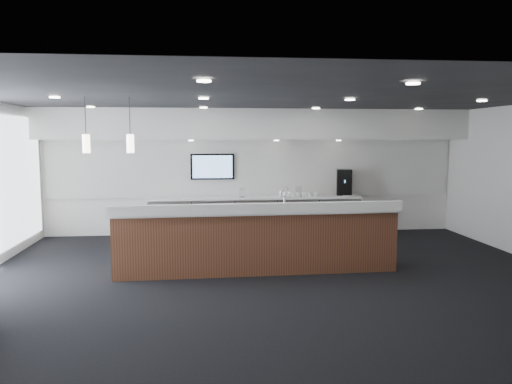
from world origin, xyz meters
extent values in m
plane|color=black|center=(0.00, 0.00, 0.00)|extent=(10.00, 10.00, 0.00)
cube|color=black|center=(0.00, 0.00, 3.00)|extent=(10.00, 8.00, 0.02)
cube|color=white|center=(0.00, 4.00, 1.50)|extent=(10.00, 0.02, 3.00)
cube|color=silver|center=(0.00, 3.55, 2.65)|extent=(10.00, 0.90, 0.70)
cube|color=silver|center=(0.00, 3.97, 1.60)|extent=(9.80, 0.06, 1.40)
cube|color=gray|center=(0.00, 3.64, 0.45)|extent=(5.00, 0.60, 0.90)
cube|color=white|center=(0.00, 3.64, 0.93)|extent=(5.06, 0.66, 0.05)
cylinder|color=silver|center=(-2.00, 3.32, 0.50)|extent=(0.60, 0.02, 0.02)
cylinder|color=silver|center=(-1.00, 3.32, 0.50)|extent=(0.60, 0.02, 0.02)
cylinder|color=silver|center=(0.00, 3.32, 0.50)|extent=(0.60, 0.02, 0.02)
cylinder|color=silver|center=(1.00, 3.32, 0.50)|extent=(0.60, 0.02, 0.02)
cylinder|color=silver|center=(2.00, 3.32, 0.50)|extent=(0.60, 0.02, 0.02)
cube|color=black|center=(-1.00, 3.91, 1.65)|extent=(1.05, 0.07, 0.62)
cube|color=#3878E0|center=(-1.00, 3.87, 1.65)|extent=(0.95, 0.01, 0.54)
cylinder|color=#FFECC6|center=(-2.40, 0.80, 2.25)|extent=(0.12, 0.12, 0.30)
cylinder|color=#FFECC6|center=(-3.10, 0.80, 2.25)|extent=(0.12, 0.12, 0.30)
cube|color=#512A1B|center=(-0.30, 0.42, 0.53)|extent=(4.89, 0.81, 1.05)
cube|color=white|center=(-0.30, 0.42, 1.08)|extent=(4.98, 0.89, 0.06)
cube|color=white|center=(-0.29, 0.04, 1.17)|extent=(4.96, 0.25, 0.18)
cylinder|color=silver|center=(0.20, 0.54, 1.25)|extent=(0.04, 0.04, 0.28)
torus|color=silver|center=(0.20, 0.48, 1.39)|extent=(0.19, 0.03, 0.19)
cube|color=black|center=(2.20, 3.71, 1.26)|extent=(0.44, 0.47, 0.63)
cube|color=silver|center=(2.20, 3.49, 0.96)|extent=(0.22, 0.12, 0.02)
cube|color=white|center=(-0.33, 3.52, 1.06)|extent=(0.16, 0.06, 0.22)
cube|color=white|center=(1.03, 3.52, 1.07)|extent=(0.18, 0.07, 0.24)
imported|color=white|center=(1.45, 3.51, 1.00)|extent=(0.11, 0.11, 0.10)
imported|color=white|center=(1.31, 3.51, 1.00)|extent=(0.15, 0.15, 0.10)
imported|color=white|center=(1.17, 3.51, 1.00)|extent=(0.13, 0.13, 0.10)
imported|color=white|center=(1.03, 3.51, 1.00)|extent=(0.14, 0.14, 0.10)
imported|color=white|center=(0.89, 3.51, 1.00)|extent=(0.15, 0.15, 0.10)
imported|color=white|center=(0.75, 3.51, 1.00)|extent=(0.11, 0.11, 0.10)
imported|color=white|center=(0.61, 3.51, 1.00)|extent=(0.15, 0.15, 0.10)
camera|label=1|loc=(-1.22, -8.12, 2.35)|focal=35.00mm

